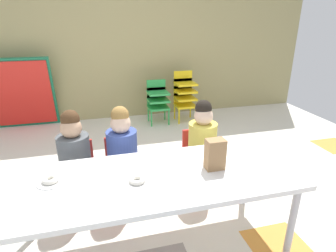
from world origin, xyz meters
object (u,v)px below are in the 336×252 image
Objects in this scene: seated_child_near_camera at (74,153)px; seated_child_far_right at (202,139)px; paper_bag_brown at (215,154)px; craft_table at (153,182)px; kid_chair_green_stack at (158,99)px; kid_chair_yellow_stack at (185,93)px; donut_powdered_on_plate at (51,179)px; folded_activity_table at (23,94)px; donut_powdered_loose at (137,180)px; paper_plate_near_edge at (51,182)px; seated_child_middle_seat at (122,148)px.

seated_child_near_camera is 1.00× the size of seated_child_far_right.
paper_bag_brown is at bearing -32.06° from seated_child_near_camera.
paper_bag_brown is (0.98, -0.61, 0.16)m from seated_child_near_camera.
seated_child_far_right is at bearing 0.00° from seated_child_near_camera.
kid_chair_green_stack reaches higher than craft_table.
seated_child_far_right is at bearing -103.41° from kid_chair_yellow_stack.
kid_chair_green_stack reaches higher than donut_powdered_on_plate.
paper_bag_brown is at bearing -57.64° from folded_activity_table.
seated_child_near_camera is at bearing 123.21° from donut_powdered_loose.
folded_activity_table is (-2.00, 0.27, 0.14)m from kid_chair_green_stack.
donut_powdered_on_plate is (0.00, 0.00, 0.02)m from paper_plate_near_edge.
seated_child_far_right reaches higher than kid_chair_green_stack.
craft_table is 2.81m from kid_chair_yellow_stack.
kid_chair_green_stack is (0.03, 1.99, -0.16)m from seated_child_far_right.
donut_powdered_loose is (-0.55, -0.04, -0.09)m from paper_bag_brown.
paper_bag_brown is at bearing -93.87° from kid_chair_green_stack.
donut_powdered_loose is at bearing -87.08° from seated_child_middle_seat.
seated_child_near_camera is 0.53m from paper_plate_near_edge.
kid_chair_yellow_stack is 3.04m from paper_plate_near_edge.
seated_child_far_right is 2.00m from kid_chair_green_stack.
kid_chair_yellow_stack is at bearing 66.01° from donut_powdered_loose.
seated_child_near_camera reaches higher than donut_powdered_on_plate.
seated_child_middle_seat is at bearing 45.53° from donut_powdered_on_plate.
paper_bag_brown is at bearing -103.48° from kid_chair_yellow_stack.
kid_chair_green_stack is at bearing 69.13° from seated_child_middle_seat.
seated_child_near_camera is 1.15× the size of kid_chair_yellow_stack.
paper_bag_brown reaches higher than craft_table.
paper_bag_brown is (1.82, -2.88, 0.18)m from folded_activity_table.
paper_plate_near_edge is (-0.50, -0.51, 0.06)m from seated_child_middle_seat.
kid_chair_green_stack is at bearing -179.94° from kid_chair_yellow_stack.
seated_child_middle_seat is at bearing 180.00° from seated_child_far_right.
paper_plate_near_edge is (-1.24, -0.51, 0.06)m from seated_child_far_right.
paper_bag_brown is 2.07× the size of donut_powdered_loose.
seated_child_middle_seat is at bearing 92.92° from donut_powdered_loose.
donut_powdered_on_plate is (-0.11, -0.51, 0.08)m from seated_child_near_camera.
seated_child_middle_seat is 2.58m from folded_activity_table.
paper_plate_near_edge is at bearing -116.76° from kid_chair_green_stack.
donut_powdered_on_plate is at bearing 0.00° from paper_plate_near_edge.
craft_table is 0.81m from seated_child_near_camera.
seated_child_far_right is at bearing 42.78° from donut_powdered_loose.
seated_child_near_camera is 0.53m from donut_powdered_on_plate.
paper_bag_brown reaches higher than paper_plate_near_edge.
craft_table is 0.84m from seated_child_far_right.
paper_bag_brown is (-0.62, -2.61, 0.26)m from kid_chair_yellow_stack.
paper_plate_near_edge is at bearing 172.04° from craft_table.
seated_child_far_right is 8.52× the size of donut_powdered_on_plate.
folded_activity_table reaches higher than seated_child_middle_seat.
seated_child_near_camera is 0.78m from donut_powdered_loose.
craft_table is 0.14m from donut_powdered_loose.
paper_bag_brown is 2.04× the size of donut_powdered_on_plate.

